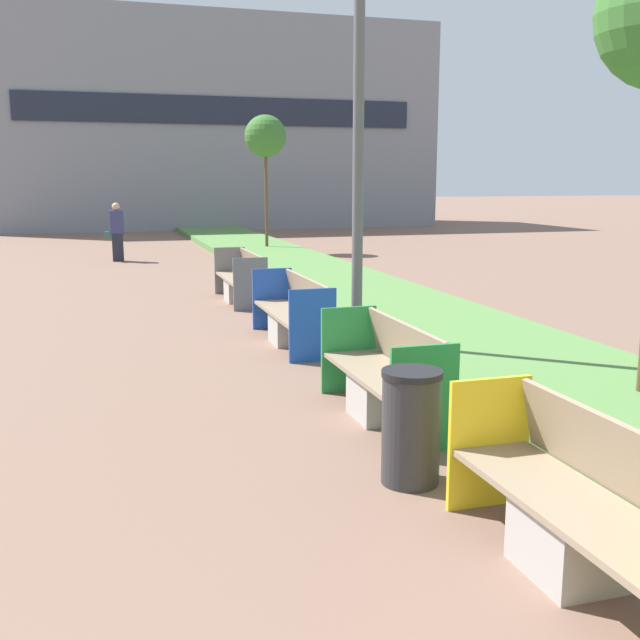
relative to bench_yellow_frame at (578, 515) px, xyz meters
name	(u,v)px	position (x,y,z in m)	size (l,w,h in m)	color
planter_grass_strip	(402,312)	(2.26, 7.98, -0.28)	(2.80, 120.00, 0.18)	#568442
building_backdrop	(211,127)	(3.06, 33.82, 4.40)	(20.71, 7.16, 9.53)	gray
bench_yellow_frame	(578,515)	(0.00, 0.00, 0.00)	(0.65, 2.01, 0.94)	#ADA8A0
bench_green_frame	(385,382)	(0.00, 3.06, 0.00)	(0.65, 2.01, 0.94)	#ADA8A0
bench_blue_frame	(293,317)	(0.00, 6.58, 0.01)	(0.65, 2.30, 0.94)	#ADA8A0
bench_grey_frame	(242,282)	(0.00, 10.44, 0.00)	(0.65, 2.15, 0.94)	#ADA8A0
litter_bin	(411,427)	(-0.39, 1.53, 0.08)	(0.46, 0.46, 0.89)	#2D2D30
street_lamp_post	(359,32)	(0.61, 5.62, 3.70)	(0.24, 0.44, 7.38)	#56595B
sapling_tree_far	(265,137)	(2.61, 19.86, 3.21)	(1.30, 1.30, 4.25)	brown
pedestrian_walking	(117,232)	(-2.03, 18.41, 0.46)	(0.53, 0.24, 1.64)	#232633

